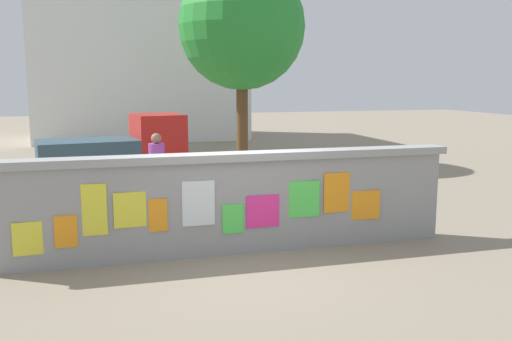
# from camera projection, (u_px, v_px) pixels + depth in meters

# --- Properties ---
(ground) EXTENTS (60.00, 60.00, 0.00)m
(ground) POSITION_uv_depth(u_px,v_px,m) (171.00, 173.00, 16.46)
(ground) COLOR gray
(poster_wall) EXTENTS (7.41, 0.42, 1.60)m
(poster_wall) POSITION_uv_depth(u_px,v_px,m) (232.00, 202.00, 8.73)
(poster_wall) COLOR gray
(poster_wall) RESTS_ON ground
(auto_rickshaw_truck) EXTENTS (3.78, 2.02, 1.85)m
(auto_rickshaw_truck) POSITION_uv_depth(u_px,v_px,m) (120.00, 152.00, 14.23)
(auto_rickshaw_truck) COLOR black
(auto_rickshaw_truck) RESTS_ON ground
(motorcycle) EXTENTS (1.90, 0.56, 0.87)m
(motorcycle) POSITION_uv_depth(u_px,v_px,m) (238.00, 189.00, 11.61)
(motorcycle) COLOR black
(motorcycle) RESTS_ON ground
(bicycle_near) EXTENTS (1.71, 0.44, 0.95)m
(bicycle_near) POSITION_uv_depth(u_px,v_px,m) (278.00, 173.00, 14.28)
(bicycle_near) COLOR black
(bicycle_near) RESTS_ON ground
(bicycle_far) EXTENTS (1.65, 0.61, 0.95)m
(bicycle_far) POSITION_uv_depth(u_px,v_px,m) (43.00, 207.00, 10.39)
(bicycle_far) COLOR black
(bicycle_far) RESTS_ON ground
(person_walking) EXTENTS (0.34, 0.34, 1.62)m
(person_walking) POSITION_uv_depth(u_px,v_px,m) (157.00, 163.00, 11.76)
(person_walking) COLOR #BF6626
(person_walking) RESTS_ON ground
(tree_roadside) EXTENTS (4.13, 4.13, 6.53)m
(tree_roadside) POSITION_uv_depth(u_px,v_px,m) (242.00, 27.00, 17.98)
(tree_roadside) COLOR brown
(tree_roadside) RESTS_ON ground
(building_background) EXTENTS (9.78, 5.56, 6.80)m
(building_background) POSITION_uv_depth(u_px,v_px,m) (140.00, 66.00, 26.17)
(building_background) COLOR silver
(building_background) RESTS_ON ground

